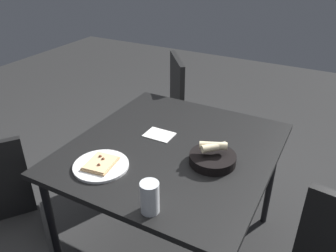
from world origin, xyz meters
The scene contains 7 objects.
ground centered at (0.00, 0.00, 0.00)m, with size 8.00×8.00×0.00m, color #2A2A2A.
dining_table centered at (0.00, 0.00, 0.69)m, with size 1.04×1.11×0.75m.
pizza_plate centered at (0.22, 0.33, 0.76)m, with size 0.27×0.27×0.04m.
bread_basket centered at (-0.24, 0.04, 0.78)m, with size 0.23×0.23×0.11m.
beer_glass centered at (-0.14, 0.47, 0.81)m, with size 0.08×0.08×0.14m.
napkin centered at (0.12, -0.07, 0.75)m, with size 0.16×0.12×0.00m.
chair_spare centered at (0.50, -0.79, 0.53)m, with size 0.62×0.62×0.94m.
Camera 1 is at (-0.69, 1.34, 1.71)m, focal length 35.76 mm.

